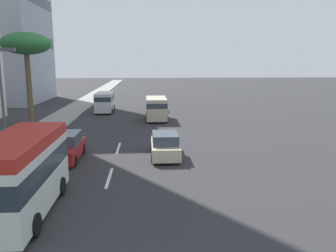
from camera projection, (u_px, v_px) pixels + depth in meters
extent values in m
plane|color=#2D2D30|center=(127.00, 121.00, 35.47)|extent=(198.00, 198.00, 0.00)
cube|color=gray|center=(57.00, 121.00, 34.98)|extent=(162.00, 3.39, 0.15)
cube|color=silver|center=(109.00, 178.00, 17.95)|extent=(3.20, 0.16, 0.01)
cube|color=silver|center=(118.00, 148.00, 24.16)|extent=(3.20, 0.16, 0.01)
cube|color=silver|center=(105.00, 102.00, 41.21)|extent=(4.76, 1.94, 2.22)
cube|color=#2D3842|center=(105.00, 98.00, 41.12)|extent=(4.77, 1.94, 0.53)
cylinder|color=black|center=(111.00, 111.00, 40.05)|extent=(0.72, 0.24, 0.72)
cylinder|color=black|center=(96.00, 111.00, 39.92)|extent=(0.72, 0.24, 0.72)
cylinder|color=black|center=(114.00, 108.00, 42.85)|extent=(0.72, 0.24, 0.72)
cylinder|color=black|center=(99.00, 108.00, 42.73)|extent=(0.72, 0.24, 0.72)
cube|color=#A51E1E|center=(65.00, 151.00, 21.21)|extent=(4.47, 1.87, 0.82)
cube|color=#38424C|center=(65.00, 138.00, 21.29)|extent=(2.46, 1.72, 0.67)
cylinder|color=black|center=(74.00, 161.00, 19.96)|extent=(0.64, 0.22, 0.64)
cylinder|color=black|center=(45.00, 161.00, 19.84)|extent=(0.64, 0.22, 0.64)
cylinder|color=black|center=(83.00, 149.00, 22.67)|extent=(0.64, 0.22, 0.64)
cylinder|color=black|center=(57.00, 149.00, 22.56)|extent=(0.64, 0.22, 0.64)
cube|color=#A51E1E|center=(156.00, 106.00, 42.81)|extent=(4.13, 1.76, 0.75)
cube|color=#38424C|center=(156.00, 101.00, 42.48)|extent=(2.27, 1.62, 0.61)
cylinder|color=black|center=(149.00, 107.00, 44.06)|extent=(0.64, 0.22, 0.64)
cylinder|color=black|center=(162.00, 107.00, 44.16)|extent=(0.64, 0.22, 0.64)
cylinder|color=black|center=(150.00, 110.00, 41.55)|extent=(0.64, 0.22, 0.64)
cylinder|color=black|center=(163.00, 109.00, 41.65)|extent=(0.64, 0.22, 0.64)
cube|color=beige|center=(156.00, 108.00, 35.61)|extent=(4.76, 2.08, 2.18)
cube|color=#2D3842|center=(156.00, 104.00, 35.52)|extent=(4.76, 2.08, 0.52)
cylinder|color=black|center=(147.00, 115.00, 37.12)|extent=(0.72, 0.24, 0.72)
cylinder|color=black|center=(165.00, 115.00, 37.25)|extent=(0.72, 0.24, 0.72)
cylinder|color=black|center=(147.00, 119.00, 34.32)|extent=(0.72, 0.24, 0.72)
cylinder|color=black|center=(166.00, 119.00, 34.45)|extent=(0.72, 0.24, 0.72)
cube|color=beige|center=(165.00, 148.00, 21.92)|extent=(4.24, 1.74, 0.78)
cube|color=#38424C|center=(165.00, 138.00, 21.58)|extent=(2.33, 1.60, 0.64)
cylinder|color=black|center=(152.00, 147.00, 23.20)|extent=(0.64, 0.22, 0.64)
cylinder|color=black|center=(175.00, 147.00, 23.30)|extent=(0.64, 0.22, 0.64)
cylinder|color=black|center=(153.00, 157.00, 20.62)|extent=(0.64, 0.22, 0.64)
cylinder|color=black|center=(179.00, 157.00, 20.73)|extent=(0.64, 0.22, 0.64)
cube|color=silver|center=(21.00, 179.00, 13.46)|extent=(6.56, 2.20, 2.49)
cube|color=#B2261E|center=(18.00, 142.00, 13.18)|extent=(6.56, 2.20, 0.47)
cube|color=#28333D|center=(20.00, 167.00, 13.37)|extent=(6.57, 2.20, 0.83)
cylinder|color=black|center=(35.00, 225.00, 11.86)|extent=(0.84, 0.26, 0.84)
cylinder|color=black|center=(61.00, 186.00, 15.58)|extent=(0.84, 0.26, 0.84)
cylinder|color=black|center=(15.00, 187.00, 15.45)|extent=(0.84, 0.26, 0.84)
cylinder|color=brown|center=(30.00, 94.00, 27.15)|extent=(0.41, 0.41, 6.76)
ellipsoid|color=#2D7238|center=(26.00, 43.00, 26.42)|extent=(3.84, 3.84, 1.73)
cylinder|color=#4C4C51|center=(3.00, 109.00, 18.74)|extent=(0.14, 0.14, 6.71)
cube|color=#4C4C51|center=(6.00, 50.00, 18.17)|extent=(0.24, 0.90, 0.20)
cube|color=#2D3847|center=(40.00, 42.00, 51.35)|extent=(14.14, 0.08, 1.68)
cube|color=#2D3847|center=(37.00, 0.00, 50.22)|extent=(14.14, 0.08, 1.68)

